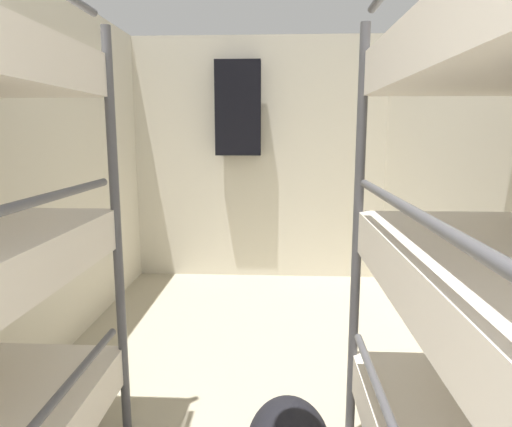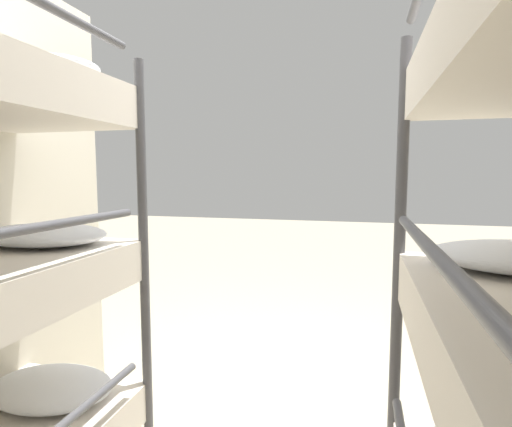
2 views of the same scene
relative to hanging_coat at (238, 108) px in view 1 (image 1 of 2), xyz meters
The scene contains 2 objects.
wall_back 0.57m from the hanging_coat, 36.69° to the left, with size 2.64×0.06×2.41m.
hanging_coat is the anchor object (origin of this frame).
Camera 1 is at (0.20, 0.40, 1.48)m, focal length 32.00 mm.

